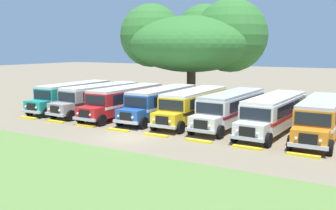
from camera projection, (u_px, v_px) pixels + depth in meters
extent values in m
plane|color=#84755B|center=(125.00, 137.00, 27.78)|extent=(220.00, 220.00, 0.00)
cube|color=olive|center=(36.00, 168.00, 20.71)|extent=(80.00, 10.45, 0.01)
cube|color=teal|center=(76.00, 95.00, 40.46)|extent=(2.71, 9.25, 2.10)
cube|color=white|center=(76.00, 96.00, 40.48)|extent=(2.74, 9.28, 0.24)
cube|color=black|center=(86.00, 91.00, 40.04)|extent=(0.22, 8.00, 0.80)
cube|color=black|center=(69.00, 89.00, 41.25)|extent=(0.22, 8.00, 0.80)
cube|color=beige|center=(75.00, 84.00, 40.28)|extent=(2.63, 9.15, 0.22)
cube|color=teal|center=(37.00, 106.00, 35.95)|extent=(2.23, 1.45, 1.05)
cube|color=black|center=(31.00, 107.00, 35.30)|extent=(1.10, 0.12, 0.70)
cube|color=#B7B7BC|center=(31.00, 112.00, 35.33)|extent=(2.40, 0.25, 0.24)
cube|color=black|center=(42.00, 95.00, 36.37)|extent=(2.20, 0.11, 0.84)
cube|color=white|center=(103.00, 91.00, 44.47)|extent=(0.90, 0.08, 1.30)
sphere|color=#EAE5C6|center=(36.00, 108.00, 34.93)|extent=(0.20, 0.20, 0.20)
sphere|color=#EAE5C6|center=(26.00, 107.00, 35.59)|extent=(0.20, 0.20, 0.20)
cylinder|color=black|center=(47.00, 113.00, 35.54)|extent=(0.30, 1.01, 1.00)
cylinder|color=black|center=(30.00, 110.00, 36.69)|extent=(0.30, 1.01, 1.00)
cylinder|color=black|center=(102.00, 102.00, 42.64)|extent=(0.30, 1.01, 1.00)
cylinder|color=black|center=(86.00, 100.00, 43.78)|extent=(0.30, 1.01, 1.00)
cube|color=#9E9993|center=(101.00, 97.00, 38.66)|extent=(3.07, 9.34, 2.10)
cube|color=#282828|center=(102.00, 99.00, 38.68)|extent=(3.10, 9.36, 0.24)
cube|color=black|center=(113.00, 93.00, 38.13)|extent=(0.54, 7.99, 0.80)
cube|color=black|center=(94.00, 91.00, 39.53)|extent=(0.54, 7.99, 0.80)
cube|color=silver|center=(101.00, 86.00, 38.48)|extent=(2.99, 9.23, 0.22)
cube|color=#9E9993|center=(61.00, 109.00, 34.38)|extent=(2.28, 1.54, 1.05)
cube|color=black|center=(55.00, 110.00, 33.77)|extent=(1.10, 0.17, 0.70)
cube|color=#B7B7BC|center=(54.00, 114.00, 33.80)|extent=(2.41, 0.35, 0.24)
cube|color=black|center=(66.00, 97.00, 34.78)|extent=(2.20, 0.20, 0.84)
cube|color=#282828|center=(130.00, 94.00, 42.47)|extent=(0.90, 0.12, 1.30)
sphere|color=#EAE5C6|center=(59.00, 111.00, 33.34)|extent=(0.20, 0.20, 0.20)
sphere|color=#EAE5C6|center=(49.00, 109.00, 34.11)|extent=(0.20, 0.20, 0.20)
cylinder|color=black|center=(71.00, 116.00, 33.88)|extent=(0.34, 1.02, 1.00)
cylinder|color=black|center=(53.00, 113.00, 35.20)|extent=(0.34, 1.02, 1.00)
cylinder|color=black|center=(129.00, 104.00, 40.62)|extent=(0.34, 1.02, 1.00)
cylinder|color=black|center=(113.00, 103.00, 41.94)|extent=(0.34, 1.02, 1.00)
cube|color=red|center=(127.00, 100.00, 36.61)|extent=(2.52, 9.21, 2.10)
cube|color=white|center=(127.00, 101.00, 36.63)|extent=(2.55, 9.23, 0.24)
cube|color=black|center=(139.00, 95.00, 36.15)|extent=(0.06, 8.00, 0.80)
cube|color=black|center=(118.00, 94.00, 37.42)|extent=(0.06, 8.00, 0.80)
cube|color=beige|center=(127.00, 88.00, 36.43)|extent=(2.44, 9.11, 0.22)
cube|color=red|center=(90.00, 113.00, 32.16)|extent=(2.20, 1.41, 1.05)
cube|color=black|center=(84.00, 114.00, 31.53)|extent=(1.10, 0.10, 0.70)
cube|color=#B7B7BC|center=(84.00, 119.00, 31.56)|extent=(2.40, 0.21, 0.24)
cube|color=black|center=(95.00, 100.00, 32.58)|extent=(2.20, 0.07, 0.84)
cube|color=white|center=(153.00, 96.00, 40.56)|extent=(0.90, 0.06, 1.30)
sphere|color=#EAE5C6|center=(90.00, 115.00, 31.13)|extent=(0.20, 0.20, 0.20)
sphere|color=#EAE5C6|center=(77.00, 113.00, 31.83)|extent=(0.20, 0.20, 0.20)
cylinder|color=black|center=(102.00, 120.00, 31.73)|extent=(0.28, 1.00, 1.00)
cylinder|color=black|center=(81.00, 118.00, 32.92)|extent=(0.28, 1.00, 1.00)
cylinder|color=black|center=(154.00, 107.00, 38.73)|extent=(0.28, 1.00, 1.00)
cylinder|color=black|center=(135.00, 105.00, 39.92)|extent=(0.28, 1.00, 1.00)
cube|color=#23519E|center=(163.00, 101.00, 35.44)|extent=(2.59, 9.22, 2.10)
cube|color=silver|center=(163.00, 103.00, 35.46)|extent=(2.62, 9.24, 0.24)
cube|color=black|center=(177.00, 97.00, 35.00)|extent=(0.11, 8.00, 0.80)
cube|color=black|center=(153.00, 95.00, 36.24)|extent=(0.11, 8.00, 0.80)
cube|color=beige|center=(163.00, 89.00, 35.26)|extent=(2.50, 9.12, 0.22)
cube|color=#23519E|center=(131.00, 116.00, 30.96)|extent=(2.21, 1.42, 1.05)
cube|color=black|center=(126.00, 117.00, 30.32)|extent=(1.10, 0.11, 0.70)
cube|color=#B7B7BC|center=(125.00, 122.00, 30.35)|extent=(2.40, 0.22, 0.24)
cube|color=black|center=(135.00, 102.00, 31.38)|extent=(2.20, 0.08, 0.84)
cube|color=silver|center=(185.00, 97.00, 39.42)|extent=(0.90, 0.07, 1.30)
sphere|color=#EAE5C6|center=(132.00, 118.00, 29.94)|extent=(0.20, 0.20, 0.20)
sphere|color=#EAE5C6|center=(118.00, 116.00, 30.62)|extent=(0.20, 0.20, 0.20)
cylinder|color=black|center=(144.00, 123.00, 30.54)|extent=(0.29, 1.00, 1.00)
cylinder|color=black|center=(120.00, 120.00, 31.71)|extent=(0.29, 1.00, 1.00)
cylinder|color=black|center=(189.00, 109.00, 37.58)|extent=(0.29, 1.00, 1.00)
cylinder|color=black|center=(168.00, 107.00, 38.76)|extent=(0.29, 1.00, 1.00)
cube|color=yellow|center=(195.00, 104.00, 33.83)|extent=(2.68, 9.25, 2.10)
cube|color=black|center=(195.00, 106.00, 33.85)|extent=(2.71, 9.27, 0.24)
cube|color=black|center=(210.00, 99.00, 33.40)|extent=(0.20, 8.00, 0.80)
cube|color=black|center=(184.00, 97.00, 34.62)|extent=(0.20, 8.00, 0.80)
cube|color=silver|center=(195.00, 91.00, 33.65)|extent=(2.60, 9.15, 0.22)
cube|color=yellow|center=(167.00, 119.00, 29.32)|extent=(2.23, 1.44, 1.05)
cube|color=black|center=(162.00, 121.00, 28.68)|extent=(1.10, 0.12, 0.70)
cube|color=#B7B7BC|center=(162.00, 126.00, 28.71)|extent=(2.40, 0.25, 0.24)
cube|color=black|center=(171.00, 105.00, 29.75)|extent=(2.20, 0.10, 0.84)
cube|color=black|center=(215.00, 99.00, 37.83)|extent=(0.90, 0.08, 1.30)
sphere|color=#EAE5C6|center=(170.00, 122.00, 28.30)|extent=(0.20, 0.20, 0.20)
sphere|color=#EAE5C6|center=(154.00, 120.00, 28.97)|extent=(0.20, 0.20, 0.20)
cylinder|color=black|center=(181.00, 127.00, 28.91)|extent=(0.30, 1.01, 1.00)
cylinder|color=black|center=(154.00, 124.00, 30.07)|extent=(0.30, 1.01, 1.00)
cylinder|color=black|center=(220.00, 112.00, 36.00)|extent=(0.30, 1.01, 1.00)
cylinder|color=black|center=(197.00, 110.00, 37.15)|extent=(0.30, 1.01, 1.00)
cube|color=silver|center=(233.00, 107.00, 32.11)|extent=(2.80, 9.28, 2.10)
cube|color=maroon|center=(233.00, 109.00, 32.14)|extent=(2.83, 9.30, 0.24)
cube|color=black|center=(249.00, 102.00, 31.62)|extent=(0.30, 8.00, 0.80)
cube|color=black|center=(221.00, 100.00, 32.95)|extent=(0.30, 8.00, 0.80)
cube|color=#B2B2B7|center=(233.00, 94.00, 31.94)|extent=(2.71, 9.17, 0.22)
cube|color=silver|center=(205.00, 123.00, 27.75)|extent=(2.24, 1.47, 1.05)
cube|color=black|center=(201.00, 125.00, 27.12)|extent=(1.10, 0.14, 0.70)
cube|color=#B7B7BC|center=(200.00, 131.00, 27.16)|extent=(2.41, 0.28, 0.24)
cube|color=black|center=(209.00, 109.00, 28.16)|extent=(2.20, 0.13, 0.84)
cube|color=maroon|center=(251.00, 102.00, 36.00)|extent=(0.90, 0.09, 1.30)
sphere|color=#EAE5C6|center=(209.00, 126.00, 26.72)|extent=(0.20, 0.20, 0.20)
sphere|color=#EAE5C6|center=(192.00, 124.00, 27.45)|extent=(0.20, 0.20, 0.20)
cylinder|color=black|center=(220.00, 132.00, 27.28)|extent=(0.31, 1.01, 1.00)
cylinder|color=black|center=(191.00, 128.00, 28.54)|extent=(0.31, 1.01, 1.00)
cylinder|color=black|center=(258.00, 115.00, 34.16)|extent=(0.31, 1.01, 1.00)
cylinder|color=black|center=(233.00, 113.00, 35.41)|extent=(0.31, 1.01, 1.00)
cube|color=silver|center=(275.00, 112.00, 29.70)|extent=(2.95, 9.31, 2.10)
cube|color=red|center=(275.00, 114.00, 29.73)|extent=(2.98, 9.33, 0.24)
cube|color=black|center=(293.00, 106.00, 29.19)|extent=(0.43, 7.99, 0.80)
cube|color=black|center=(261.00, 104.00, 30.56)|extent=(0.43, 7.99, 0.80)
cube|color=silver|center=(276.00, 97.00, 29.53)|extent=(2.86, 9.21, 0.22)
cube|color=silver|center=(251.00, 131.00, 25.39)|extent=(2.27, 1.51, 1.05)
cube|color=black|center=(247.00, 132.00, 24.77)|extent=(1.10, 0.15, 0.70)
cube|color=#B7B7BC|center=(247.00, 139.00, 24.80)|extent=(2.41, 0.32, 0.24)
cube|color=black|center=(255.00, 114.00, 25.79)|extent=(2.20, 0.17, 0.84)
cube|color=red|center=(291.00, 106.00, 33.55)|extent=(0.90, 0.10, 1.30)
sphere|color=#EAE5C6|center=(257.00, 134.00, 24.35)|extent=(0.20, 0.20, 0.20)
sphere|color=#EAE5C6|center=(237.00, 131.00, 25.10)|extent=(0.20, 0.20, 0.20)
cylinder|color=black|center=(269.00, 140.00, 24.90)|extent=(0.33, 1.01, 1.00)
cylinder|color=black|center=(235.00, 136.00, 26.19)|extent=(0.33, 1.01, 1.00)
cylinder|color=black|center=(300.00, 120.00, 31.70)|extent=(0.33, 1.01, 1.00)
cylinder|color=black|center=(272.00, 117.00, 32.99)|extent=(0.33, 1.01, 1.00)
cube|color=orange|center=(322.00, 116.00, 27.94)|extent=(2.67, 9.24, 2.10)
cube|color=white|center=(322.00, 118.00, 27.97)|extent=(2.70, 9.26, 0.24)
cube|color=black|center=(305.00, 107.00, 28.74)|extent=(0.19, 8.00, 0.80)
cube|color=#B2B2B7|center=(323.00, 100.00, 27.77)|extent=(2.58, 9.14, 0.22)
cube|color=orange|center=(310.00, 137.00, 23.45)|extent=(2.23, 1.44, 1.05)
cube|color=black|center=(308.00, 139.00, 22.80)|extent=(1.10, 0.12, 0.70)
cube|color=#B7B7BC|center=(308.00, 146.00, 22.83)|extent=(2.40, 0.24, 0.24)
cube|color=black|center=(313.00, 119.00, 23.87)|extent=(2.20, 0.10, 0.84)
cube|color=white|center=(329.00, 109.00, 31.95)|extent=(0.90, 0.08, 1.30)
sphere|color=#EAE5C6|center=(320.00, 141.00, 22.42)|extent=(0.20, 0.20, 0.20)
sphere|color=#EAE5C6|center=(296.00, 138.00, 23.10)|extent=(0.20, 0.20, 0.20)
cylinder|color=black|center=(330.00, 148.00, 23.03)|extent=(0.30, 1.00, 1.00)
cylinder|color=black|center=(290.00, 143.00, 24.19)|extent=(0.30, 1.00, 1.00)
cylinder|color=black|center=(310.00, 121.00, 31.27)|extent=(0.30, 1.00, 1.00)
cube|color=yellow|center=(28.00, 118.00, 35.16)|extent=(2.00, 0.36, 0.15)
cube|color=yellow|center=(55.00, 121.00, 33.41)|extent=(2.00, 0.36, 0.15)
cube|color=yellow|center=(85.00, 126.00, 31.66)|extent=(2.00, 0.36, 0.15)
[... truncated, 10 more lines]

